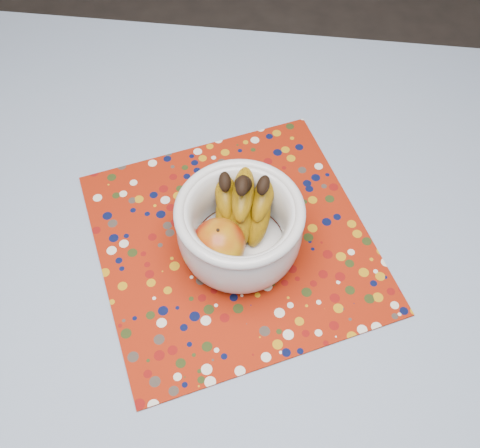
# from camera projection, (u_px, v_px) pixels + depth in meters

# --- Properties ---
(table) EXTENTS (1.20, 1.20, 0.75)m
(table) POSITION_uv_depth(u_px,v_px,m) (223.00, 327.00, 0.94)
(table) COLOR brown
(table) RESTS_ON ground
(tablecloth) EXTENTS (1.32, 1.32, 0.01)m
(tablecloth) POSITION_uv_depth(u_px,v_px,m) (222.00, 306.00, 0.87)
(tablecloth) COLOR slate
(tablecloth) RESTS_ON table
(placemat) EXTENTS (0.58, 0.58, 0.00)m
(placemat) POSITION_uv_depth(u_px,v_px,m) (234.00, 241.00, 0.93)
(placemat) COLOR maroon
(placemat) RESTS_ON tablecloth
(fruit_bowl) EXTENTS (0.20, 0.20, 0.15)m
(fruit_bowl) POSITION_uv_depth(u_px,v_px,m) (240.00, 223.00, 0.86)
(fruit_bowl) COLOR silver
(fruit_bowl) RESTS_ON placemat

